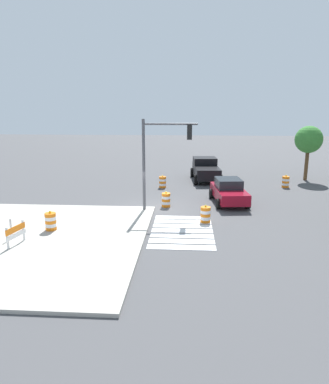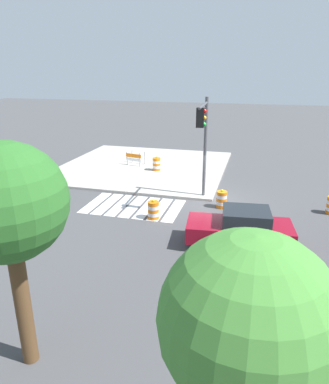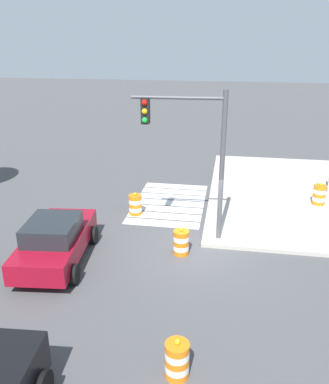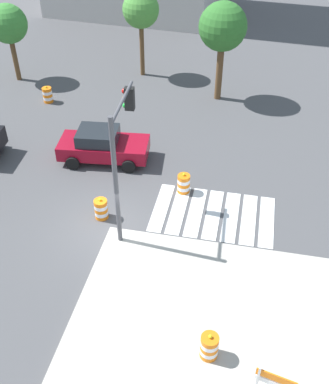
{
  "view_description": "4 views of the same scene",
  "coord_description": "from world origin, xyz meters",
  "views": [
    {
      "loc": [
        21.53,
        2.03,
        6.33
      ],
      "look_at": [
        0.91,
        0.67,
        1.34
      ],
      "focal_mm": 33.07,
      "sensor_mm": 36.0,
      "label": 1
    },
    {
      "loc": [
        -2.21,
        18.46,
        7.04
      ],
      "look_at": [
        1.95,
        2.99,
        1.43
      ],
      "focal_mm": 33.03,
      "sensor_mm": 36.0,
      "label": 2
    },
    {
      "loc": [
        -13.22,
        -0.85,
        7.28
      ],
      "look_at": [
        2.18,
        1.74,
        1.25
      ],
      "focal_mm": 37.75,
      "sensor_mm": 36.0,
      "label": 3
    },
    {
      "loc": [
        4.98,
        -13.12,
        13.03
      ],
      "look_at": [
        1.91,
        1.69,
        0.97
      ],
      "focal_mm": 43.37,
      "sensor_mm": 36.0,
      "label": 4
    }
  ],
  "objects": [
    {
      "name": "traffic_barrel_median_near",
      "position": [
        -6.86,
        9.94,
        0.45
      ],
      "size": [
        0.56,
        0.56,
        1.02
      ],
      "color": "orange",
      "rests_on": "ground"
    },
    {
      "name": "traffic_barrel_on_sidewalk",
      "position": [
        4.67,
        -4.95,
        0.6
      ],
      "size": [
        0.56,
        0.56,
        1.02
      ],
      "color": "orange",
      "rests_on": "sidewalk_corner"
    },
    {
      "name": "street_tree_streetside_mid",
      "position": [
        2.94,
        12.47,
        4.24
      ],
      "size": [
        2.68,
        2.68,
        5.65
      ],
      "color": "brown",
      "rests_on": "ground"
    },
    {
      "name": "traffic_barrel_crosswalk_end",
      "position": [
        2.5,
        3.07,
        0.45
      ],
      "size": [
        0.56,
        0.56,
        1.02
      ],
      "color": "orange",
      "rests_on": "ground"
    },
    {
      "name": "sports_car",
      "position": [
        -1.8,
        4.83,
        0.81
      ],
      "size": [
        4.47,
        2.48,
        1.63
      ],
      "color": "maroon",
      "rests_on": "ground"
    },
    {
      "name": "traffic_barrel_near_corner",
      "position": [
        -0.58,
        0.67,
        0.45
      ],
      "size": [
        0.56,
        0.56,
        1.02
      ],
      "color": "orange",
      "rests_on": "ground"
    },
    {
      "name": "ground_plane",
      "position": [
        0.0,
        0.0,
        0.0
      ],
      "size": [
        120.0,
        120.0,
        0.0
      ],
      "primitive_type": "plane",
      "color": "#474749"
    },
    {
      "name": "traffic_light_pole",
      "position": [
        0.53,
        0.54,
        3.91
      ],
      "size": [
        0.5,
        3.29,
        5.5
      ],
      "color": "#4C4C51",
      "rests_on": "sidewalk_corner"
    },
    {
      "name": "street_tree_streetside_near",
      "position": [
        -2.28,
        14.83,
        4.12
      ],
      "size": [
        2.24,
        2.24,
        5.3
      ],
      "color": "brown",
      "rests_on": "ground"
    },
    {
      "name": "crosswalk_stripes",
      "position": [
        4.0,
        1.8,
        0.01
      ],
      "size": [
        5.1,
        3.2,
        0.02
      ],
      "color": "silver",
      "rests_on": "ground"
    },
    {
      "name": "street_tree_streetside_far",
      "position": [
        -9.96,
        12.47,
        3.54
      ],
      "size": [
        2.34,
        2.34,
        4.75
      ],
      "color": "brown",
      "rests_on": "ground"
    }
  ]
}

